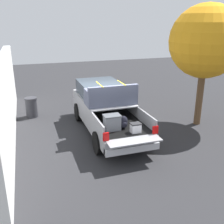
% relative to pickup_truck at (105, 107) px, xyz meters
% --- Properties ---
extents(ground_plane, '(40.00, 40.00, 0.00)m').
position_rel_pickup_truck_xyz_m(ground_plane, '(-0.38, -0.00, -0.99)').
color(ground_plane, '#262628').
extents(pickup_truck, '(6.05, 2.06, 2.23)m').
position_rel_pickup_truck_xyz_m(pickup_truck, '(0.00, 0.00, 0.00)').
color(pickup_truck, gray).
rests_on(pickup_truck, ground_plane).
extents(building_facade, '(11.52, 0.36, 3.16)m').
position_rel_pickup_truck_xyz_m(building_facade, '(0.44, 3.93, 0.59)').
color(building_facade, white).
rests_on(building_facade, ground_plane).
extents(tree_background, '(3.09, 3.09, 5.25)m').
position_rel_pickup_truck_xyz_m(tree_background, '(-0.80, -4.22, 2.70)').
color(tree_background, brown).
rests_on(tree_background, ground_plane).
extents(trash_can, '(0.60, 0.60, 0.98)m').
position_rel_pickup_truck_xyz_m(trash_can, '(2.58, 2.99, -0.49)').
color(trash_can, '#2D2D33').
rests_on(trash_can, ground_plane).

